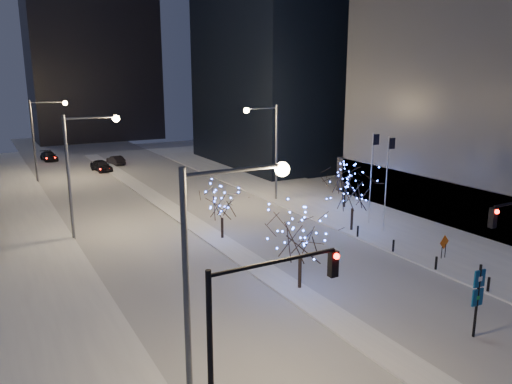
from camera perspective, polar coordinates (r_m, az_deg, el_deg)
ground at (r=24.70m, az=18.00°, el=-19.29°), size 160.00×160.00×0.00m
road at (r=52.81m, az=-10.83°, el=-1.18°), size 20.00×130.00×0.02m
median at (r=48.23m, az=-8.93°, el=-2.42°), size 2.00×80.00×0.15m
east_sidewalk at (r=47.50m, az=12.78°, el=-2.84°), size 10.00×90.00×0.15m
west_sidewalk at (r=36.11m, az=-24.50°, el=-8.98°), size 8.00×90.00×0.15m
horizon_block at (r=108.18m, az=-18.35°, el=16.93°), size 24.00×14.00×42.00m
street_lamp_w_near at (r=18.34m, az=-4.95°, el=-7.65°), size 4.40×0.56×10.00m
street_lamp_w_mid at (r=41.75m, az=-19.35°, el=3.57°), size 4.40×0.56×10.00m
street_lamp_w_far at (r=66.33m, az=-23.28°, el=6.61°), size 4.40×0.56×10.00m
street_lamp_east at (r=51.22m, az=1.48°, el=5.95°), size 3.90×0.56×10.00m
traffic_signal_west at (r=17.63m, az=-0.52°, el=-14.73°), size 5.26×0.43×7.00m
flagpoles at (r=43.36m, az=13.91°, el=1.99°), size 1.35×2.60×8.00m
bollards at (r=37.36m, az=17.58°, el=-6.77°), size 0.16×12.16×0.90m
car_near at (r=71.56m, az=-17.26°, el=2.88°), size 2.50×4.82×1.57m
car_mid at (r=76.25m, az=-15.73°, el=3.51°), size 1.99×4.20×1.33m
car_far at (r=83.27m, az=-22.58°, el=3.80°), size 2.34×4.88×1.37m
holiday_tree_median_near at (r=30.36m, az=5.12°, el=-4.79°), size 5.36×5.36×5.34m
holiday_tree_median_far at (r=39.76m, az=-3.93°, el=-1.21°), size 3.94×3.94×4.48m
holiday_tree_plaza_near at (r=42.35m, az=11.05°, el=0.32°), size 4.55×4.55×5.56m
holiday_tree_plaza_far at (r=49.79m, az=10.17°, el=1.52°), size 4.23×4.23×4.52m
wayfinding_sign at (r=27.66m, az=24.03°, el=-10.52°), size 0.70×0.13×3.92m
construction_sign at (r=38.28m, az=20.71°, el=-5.61°), size 1.04×0.16×1.72m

